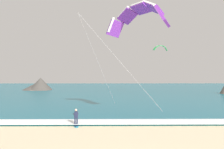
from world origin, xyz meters
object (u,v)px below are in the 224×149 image
kite_primary (138,16)px  kite_distant (160,47)px  kitesurfer (76,117)px  surfboard (76,126)px

kite_primary → kite_distant: size_ratio=3.05×
kitesurfer → kite_distant: 43.29m
surfboard → kite_distant: size_ratio=0.37×
kite_primary → kite_distant: bearing=73.2°
kitesurfer → surfboard: bearing=-73.9°
kite_primary → kitesurfer: bearing=-142.8°
surfboard → kite_primary: 14.52m
surfboard → kite_distant: 43.55m
surfboard → kitesurfer: size_ratio=0.87×
surfboard → kite_distant: bearing=66.6°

